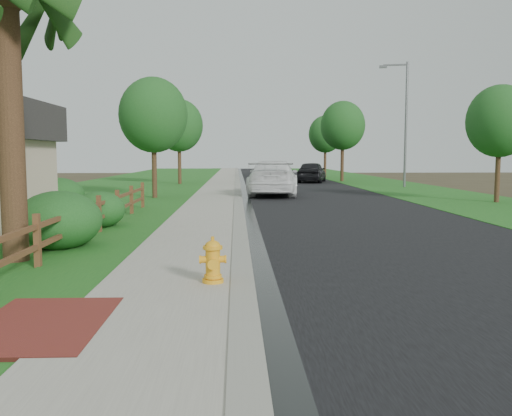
{
  "coord_description": "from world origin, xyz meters",
  "views": [
    {
      "loc": [
        0.3,
        -7.82,
        2.24
      ],
      "look_at": [
        0.7,
        3.23,
        1.15
      ],
      "focal_mm": 38.0,
      "sensor_mm": 36.0,
      "label": 1
    }
  ],
  "objects_px": {
    "dark_car_mid": "(312,172)",
    "streetlight": "(404,117)",
    "ranch_fence": "(87,217)",
    "fire_hydrant": "(213,261)",
    "white_suv": "(273,178)"
  },
  "relations": [
    {
      "from": "ranch_fence",
      "to": "white_suv",
      "type": "height_order",
      "value": "white_suv"
    },
    {
      "from": "fire_hydrant",
      "to": "streetlight",
      "type": "distance_m",
      "value": 30.62
    },
    {
      "from": "white_suv",
      "to": "dark_car_mid",
      "type": "height_order",
      "value": "white_suv"
    },
    {
      "from": "ranch_fence",
      "to": "streetlight",
      "type": "relative_size",
      "value": 1.99
    },
    {
      "from": "fire_hydrant",
      "to": "white_suv",
      "type": "height_order",
      "value": "white_suv"
    },
    {
      "from": "white_suv",
      "to": "dark_car_mid",
      "type": "distance_m",
      "value": 14.57
    },
    {
      "from": "dark_car_mid",
      "to": "streetlight",
      "type": "distance_m",
      "value": 9.54
    },
    {
      "from": "fire_hydrant",
      "to": "dark_car_mid",
      "type": "bearing_deg",
      "value": 79.36
    },
    {
      "from": "white_suv",
      "to": "streetlight",
      "type": "distance_m",
      "value": 12.38
    },
    {
      "from": "ranch_fence",
      "to": "dark_car_mid",
      "type": "height_order",
      "value": "dark_car_mid"
    },
    {
      "from": "dark_car_mid",
      "to": "streetlight",
      "type": "height_order",
      "value": "streetlight"
    },
    {
      "from": "ranch_fence",
      "to": "streetlight",
      "type": "distance_m",
      "value": 27.67
    },
    {
      "from": "fire_hydrant",
      "to": "dark_car_mid",
      "type": "relative_size",
      "value": 0.16
    },
    {
      "from": "ranch_fence",
      "to": "fire_hydrant",
      "type": "relative_size",
      "value": 21.69
    },
    {
      "from": "ranch_fence",
      "to": "white_suv",
      "type": "bearing_deg",
      "value": 69.09
    }
  ]
}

